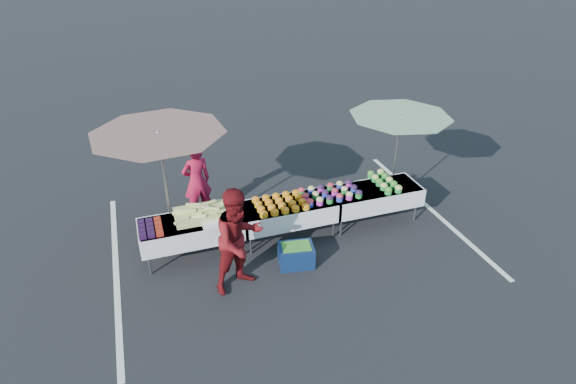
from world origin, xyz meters
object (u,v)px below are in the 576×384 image
object	(u,v)px
umbrella_right	(400,124)
storage_bin	(296,255)
vendor	(197,181)
umbrella_left	(160,143)
customer	(239,240)
table_center	(288,211)
table_left	(192,229)
table_right	(374,196)

from	to	relation	value
umbrella_right	storage_bin	distance (m)	3.32
vendor	umbrella_left	world-z (taller)	umbrella_left
customer	umbrella_right	xyz separation A→B (m)	(3.65, 1.47, 0.96)
umbrella_left	umbrella_right	world-z (taller)	umbrella_left
vendor	customer	bearing A→B (deg)	84.25
table_center	vendor	xyz separation A→B (m)	(-1.48, 1.33, 0.22)
umbrella_left	storage_bin	world-z (taller)	umbrella_left
vendor	storage_bin	bearing A→B (deg)	109.10
table_left	storage_bin	distance (m)	1.90
umbrella_right	table_center	bearing A→B (deg)	-170.73
umbrella_left	customer	bearing A→B (deg)	-57.53
vendor	umbrella_right	distance (m)	4.17
table_right	customer	xyz separation A→B (m)	(-2.99, -1.07, 0.33)
table_right	storage_bin	xyz separation A→B (m)	(-1.94, -0.85, -0.38)
vendor	umbrella_right	world-z (taller)	umbrella_right
table_center	umbrella_left	bearing A→B (deg)	169.37
table_center	umbrella_left	world-z (taller)	umbrella_left
table_left	umbrella_left	bearing A→B (deg)	129.70
table_right	storage_bin	size ratio (longest dim) A/B	2.76
vendor	table_left	bearing A→B (deg)	63.87
table_right	storage_bin	bearing A→B (deg)	-156.26
table_center	umbrella_left	distance (m)	2.66
table_center	umbrella_right	world-z (taller)	umbrella_right
umbrella_left	storage_bin	bearing A→B (deg)	-32.15
table_left	umbrella_right	world-z (taller)	umbrella_right
table_center	umbrella_left	xyz separation A→B (m)	(-2.13, 0.40, 1.54)
table_left	storage_bin	size ratio (longest dim) A/B	2.76
umbrella_left	umbrella_right	bearing A→B (deg)	0.00
table_left	table_right	size ratio (longest dim) A/B	1.00
table_left	customer	bearing A→B (deg)	-60.58
table_left	storage_bin	xyz separation A→B (m)	(1.66, -0.85, -0.38)
table_right	umbrella_left	xyz separation A→B (m)	(-3.93, 0.40, 1.54)
table_right	table_center	bearing A→B (deg)	180.00
vendor	customer	xyz separation A→B (m)	(0.28, -2.40, 0.11)
customer	vendor	bearing A→B (deg)	76.50
table_center	vendor	distance (m)	2.00
table_left	table_center	distance (m)	1.80
umbrella_right	vendor	bearing A→B (deg)	166.73
table_right	storage_bin	distance (m)	2.15
table_left	umbrella_left	size ratio (longest dim) A/B	0.65
table_left	table_right	distance (m)	3.60
table_right	table_left	bearing A→B (deg)	180.00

